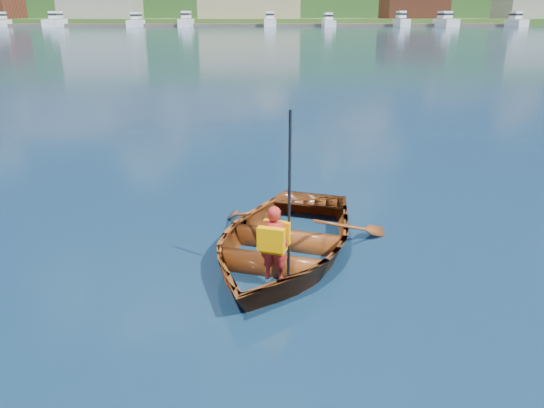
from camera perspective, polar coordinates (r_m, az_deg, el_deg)
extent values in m
plane|color=#0D223E|center=(7.69, 0.37, -5.56)|extent=(600.00, 600.00, 0.00)
imported|color=brown|center=(7.59, 1.14, -3.90)|extent=(3.78, 4.48, 0.79)
imported|color=#B2241F|center=(6.62, 0.22, -4.26)|extent=(0.42, 0.34, 0.99)
cube|color=#F19E00|center=(6.47, -0.10, -3.83)|extent=(0.35, 0.20, 0.30)
cube|color=#F19E00|center=(6.68, 0.52, -3.04)|extent=(0.35, 0.18, 0.30)
cube|color=#F19E00|center=(6.65, 0.22, -4.86)|extent=(0.35, 0.30, 0.05)
cylinder|color=black|center=(6.50, 1.88, 0.75)|extent=(0.05, 0.05, 2.15)
cube|color=#325825|center=(196.96, -0.65, 19.09)|extent=(400.00, 80.00, 2.00)
cube|color=#52493D|center=(155.12, -3.27, 18.66)|extent=(160.05, 6.94, 0.80)
cube|color=brown|center=(177.80, 14.99, 20.17)|extent=(18.00, 16.00, 9.00)
cube|color=white|center=(160.17, -22.29, 17.51)|extent=(3.05, 10.89, 2.21)
cube|color=white|center=(161.17, -22.26, 18.32)|extent=(2.13, 4.90, 1.80)
cube|color=black|center=(161.17, -22.26, 18.36)|extent=(2.20, 5.12, 0.50)
cube|color=white|center=(153.94, -14.43, 18.25)|extent=(2.87, 10.25, 2.01)
cube|color=white|center=(154.92, -14.41, 19.04)|extent=(2.01, 4.61, 1.80)
cube|color=black|center=(154.92, -14.41, 19.07)|extent=(2.07, 4.82, 0.50)
cube|color=white|center=(151.47, -9.22, 18.62)|extent=(3.00, 10.72, 2.29)
cube|color=white|center=(152.52, -9.21, 19.48)|extent=(2.10, 4.83, 1.80)
cube|color=black|center=(152.52, -9.21, 19.52)|extent=(2.16, 5.04, 0.50)
cube|color=white|center=(149.97, -0.22, 18.83)|extent=(3.15, 11.25, 2.20)
cube|color=white|center=(151.08, -0.22, 19.68)|extent=(2.20, 5.06, 1.80)
cube|color=black|center=(151.08, -0.22, 19.72)|extent=(2.27, 5.29, 0.50)
cube|color=white|center=(150.91, 6.07, 18.69)|extent=(2.97, 10.61, 1.89)
cube|color=white|center=(151.95, 6.05, 19.46)|extent=(2.08, 4.78, 1.80)
cube|color=black|center=(151.95, 6.05, 19.50)|extent=(2.14, 4.99, 0.50)
cube|color=white|center=(154.34, 13.74, 18.35)|extent=(2.65, 9.47, 2.32)
cube|color=white|center=(155.25, 13.72, 19.21)|extent=(1.86, 4.26, 1.80)
cube|color=black|center=(155.25, 13.72, 19.24)|extent=(1.91, 4.45, 0.50)
cube|color=white|center=(157.60, 18.17, 17.97)|extent=(3.49, 12.47, 2.25)
cube|color=white|center=(158.77, 18.12, 18.80)|extent=(2.44, 5.61, 1.80)
cube|color=black|center=(158.77, 18.12, 18.83)|extent=(2.51, 5.86, 0.50)
cube|color=white|center=(164.48, 24.78, 17.21)|extent=(2.64, 9.42, 2.18)
cube|color=white|center=(165.32, 24.75, 17.99)|extent=(1.85, 4.24, 1.80)
cube|color=black|center=(165.32, 24.76, 18.02)|extent=(1.90, 4.43, 0.50)
cylinder|color=#382314|center=(223.17, -3.52, 21.04)|extent=(0.80, 0.80, 2.49)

